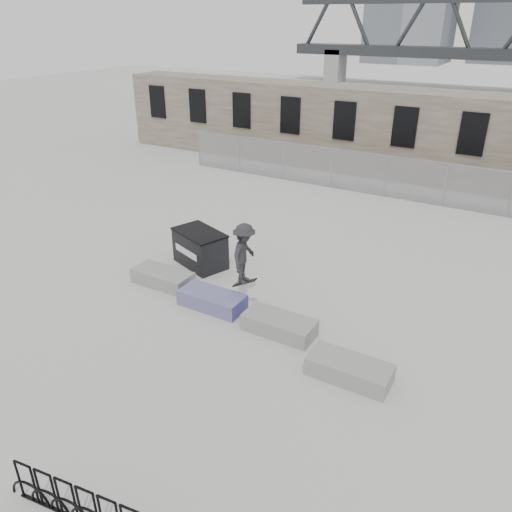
{
  "coord_description": "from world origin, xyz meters",
  "views": [
    {
      "loc": [
        6.34,
        -10.54,
        7.93
      ],
      "look_at": [
        -0.6,
        1.29,
        1.3
      ],
      "focal_mm": 35.0,
      "sensor_mm": 36.0,
      "label": 1
    }
  ],
  "objects_px": {
    "planter_far_left": "(163,277)",
    "planter_center_left": "(212,299)",
    "dumpster": "(200,248)",
    "planter_offset": "(349,369)",
    "planter_center_right": "(279,324)",
    "skateboarder": "(244,254)",
    "bike_rack": "(88,509)"
  },
  "relations": [
    {
      "from": "planter_center_left",
      "to": "planter_center_right",
      "type": "xyz_separation_m",
      "value": [
        2.37,
        -0.17,
        0.0
      ]
    },
    {
      "from": "planter_center_left",
      "to": "dumpster",
      "type": "distance_m",
      "value": 2.93
    },
    {
      "from": "dumpster",
      "to": "bike_rack",
      "type": "xyz_separation_m",
      "value": [
        4.3,
        -9.09,
        -0.2
      ]
    },
    {
      "from": "planter_center_right",
      "to": "bike_rack",
      "type": "bearing_deg",
      "value": -90.35
    },
    {
      "from": "planter_center_left",
      "to": "planter_offset",
      "type": "bearing_deg",
      "value": -12.14
    },
    {
      "from": "planter_far_left",
      "to": "planter_center_left",
      "type": "bearing_deg",
      "value": -9.02
    },
    {
      "from": "bike_rack",
      "to": "skateboarder",
      "type": "bearing_deg",
      "value": 100.86
    },
    {
      "from": "planter_center_right",
      "to": "planter_center_left",
      "type": "bearing_deg",
      "value": 175.95
    },
    {
      "from": "planter_center_left",
      "to": "skateboarder",
      "type": "distance_m",
      "value": 1.86
    },
    {
      "from": "planter_far_left",
      "to": "planter_center_left",
      "type": "height_order",
      "value": "same"
    },
    {
      "from": "planter_far_left",
      "to": "dumpster",
      "type": "distance_m",
      "value": 1.83
    },
    {
      "from": "planter_offset",
      "to": "planter_center_right",
      "type": "bearing_deg",
      "value": 160.23
    },
    {
      "from": "planter_center_right",
      "to": "planter_offset",
      "type": "height_order",
      "value": "same"
    },
    {
      "from": "planter_far_left",
      "to": "dumpster",
      "type": "xyz_separation_m",
      "value": [
        0.22,
        1.78,
        0.37
      ]
    },
    {
      "from": "planter_center_left",
      "to": "planter_center_right",
      "type": "height_order",
      "value": "same"
    },
    {
      "from": "dumpster",
      "to": "skateboarder",
      "type": "distance_m",
      "value": 3.59
    },
    {
      "from": "dumpster",
      "to": "planter_offset",
      "type": "bearing_deg",
      "value": -4.83
    },
    {
      "from": "planter_center_left",
      "to": "skateboarder",
      "type": "xyz_separation_m",
      "value": [
        0.92,
        0.38,
        1.57
      ]
    },
    {
      "from": "planter_far_left",
      "to": "dumpster",
      "type": "bearing_deg",
      "value": 82.86
    },
    {
      "from": "planter_center_left",
      "to": "dumpster",
      "type": "xyz_separation_m",
      "value": [
        -1.98,
        2.13,
        0.37
      ]
    },
    {
      "from": "planter_far_left",
      "to": "planter_center_right",
      "type": "distance_m",
      "value": 4.6
    },
    {
      "from": "planter_offset",
      "to": "skateboarder",
      "type": "xyz_separation_m",
      "value": [
        -3.82,
        1.4,
        1.57
      ]
    },
    {
      "from": "planter_center_left",
      "to": "planter_offset",
      "type": "xyz_separation_m",
      "value": [
        4.73,
        -1.02,
        0.0
      ]
    },
    {
      "from": "planter_far_left",
      "to": "planter_center_left",
      "type": "xyz_separation_m",
      "value": [
        2.2,
        -0.35,
        0.0
      ]
    },
    {
      "from": "dumpster",
      "to": "bike_rack",
      "type": "height_order",
      "value": "dumpster"
    },
    {
      "from": "planter_center_right",
      "to": "dumpster",
      "type": "height_order",
      "value": "dumpster"
    },
    {
      "from": "planter_center_right",
      "to": "skateboarder",
      "type": "xyz_separation_m",
      "value": [
        -1.45,
        0.55,
        1.57
      ]
    },
    {
      "from": "planter_center_right",
      "to": "planter_offset",
      "type": "xyz_separation_m",
      "value": [
        2.37,
        -0.85,
        0.0
      ]
    },
    {
      "from": "dumpster",
      "to": "bike_rack",
      "type": "distance_m",
      "value": 10.06
    },
    {
      "from": "planter_offset",
      "to": "skateboarder",
      "type": "height_order",
      "value": "skateboarder"
    },
    {
      "from": "dumpster",
      "to": "skateboarder",
      "type": "xyz_separation_m",
      "value": [
        2.89,
        -1.75,
        1.2
      ]
    },
    {
      "from": "planter_center_right",
      "to": "skateboarder",
      "type": "distance_m",
      "value": 2.21
    }
  ]
}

